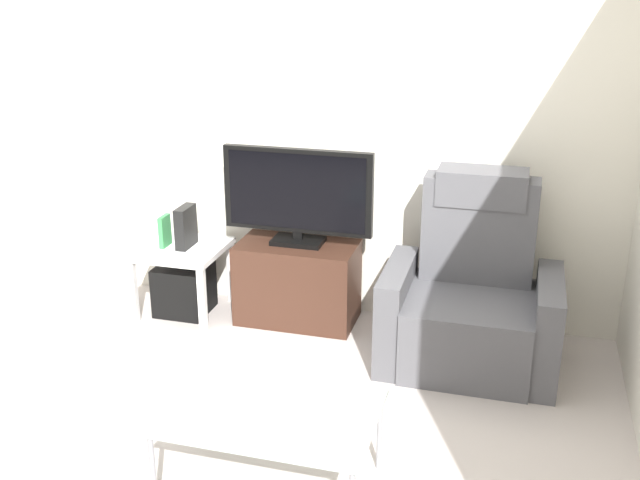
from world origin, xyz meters
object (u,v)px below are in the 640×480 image
Objects in this scene: book_upright at (165,231)px; coffee_table at (270,415)px; tv_stand at (298,282)px; recliner_armchair at (472,299)px; cell_phone at (265,412)px; game_console at (186,227)px; subwoofer_box at (184,288)px; side_table at (182,257)px; television at (297,194)px.

book_upright is 0.23× the size of coffee_table.
recliner_armchair is at bearing -11.22° from tv_stand.
book_upright is 2.00m from cell_phone.
cell_phone is at bearing -124.26° from recliner_armchair.
recliner_armchair is 1.85m from game_console.
game_console is (0.04, 0.01, 0.43)m from subwoofer_box.
recliner_armchair is 7.20× the size of cell_phone.
side_table is at bearing 108.43° from subwoofer_box.
book_upright is (-1.97, 0.12, 0.19)m from recliner_armchair.
television is 1.02m from subwoofer_box.
subwoofer_box is 0.43m from game_console.
side_table is 2.64× the size of book_upright.
side_table is 0.22m from subwoofer_box.
game_console reaches higher than book_upright.
tv_stand is at bearing 161.34° from recliner_armchair.
television is at bearing 103.16° from coffee_table.
cell_phone is at bearing -77.29° from tv_stand.
game_console is 1.95m from cell_phone.
book_upright is at bearing -167.47° from game_console.
coffee_table is (1.15, -1.56, 0.21)m from subwoofer_box.
subwoofer_box is at bearing 168.28° from recliner_armchair.
recliner_armchair is 4.04× the size of game_console.
cell_phone is (1.14, -1.59, 0.02)m from side_table.
tv_stand is 1.39× the size of side_table.
recliner_armchair reaches higher than book_upright.
tv_stand is at bearing 103.30° from coffee_table.
cell_phone is at bearing -55.44° from game_console.
side_table is at bearing -164.05° from game_console.
coffee_table is (1.15, -1.56, -0.01)m from side_table.
television reaches higher than book_upright.
book_upright reaches higher than side_table.
television is 4.62× the size of book_upright.
book_upright is 0.14m from game_console.
tv_stand is 0.80m from game_console.
subwoofer_box is (0.00, -0.00, -0.22)m from side_table.
television is at bearing 7.00° from game_console.
side_table is 3.60× the size of cell_phone.
subwoofer_box is at bearing 11.31° from book_upright.
recliner_armchair is 1.98m from book_upright.
recliner_armchair reaches higher than subwoofer_box.
television is (0.00, 0.02, 0.58)m from tv_stand.
coffee_table is at bearing -53.70° from side_table.
cell_phone reaches higher than subwoofer_box.
television is 1.78m from cell_phone.
subwoofer_box is at bearing -172.58° from television.
coffee_table reaches higher than subwoofer_box.
recliner_armchair is (1.11, -0.24, -0.47)m from television.
television is 0.87× the size of recliner_armchair.
game_console is at bearing 15.95° from side_table.
television is 1.23m from recliner_armchair.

